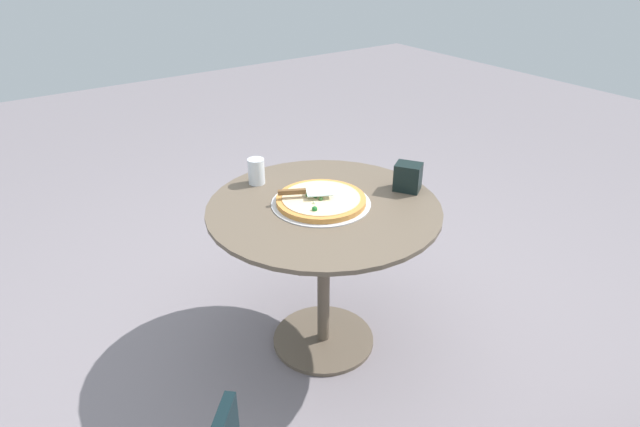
% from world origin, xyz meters
% --- Properties ---
extents(ground_plane, '(10.00, 10.00, 0.00)m').
position_xyz_m(ground_plane, '(0.00, 0.00, 0.00)').
color(ground_plane, gray).
extents(patio_table, '(0.92, 0.92, 0.69)m').
position_xyz_m(patio_table, '(0.00, 0.00, 0.53)').
color(patio_table, brown).
rests_on(patio_table, ground).
extents(pizza_on_tray, '(0.39, 0.39, 0.04)m').
position_xyz_m(pizza_on_tray, '(0.01, -0.02, 0.70)').
color(pizza_on_tray, silver).
rests_on(pizza_on_tray, patio_table).
extents(pizza_server, '(0.21, 0.14, 0.02)m').
position_xyz_m(pizza_server, '(0.05, -0.06, 0.74)').
color(pizza_server, silver).
rests_on(pizza_server, pizza_on_tray).
extents(drinking_cup, '(0.07, 0.07, 0.11)m').
position_xyz_m(drinking_cup, '(0.11, -0.33, 0.75)').
color(drinking_cup, white).
rests_on(drinking_cup, patio_table).
extents(napkin_dispenser, '(0.13, 0.13, 0.11)m').
position_xyz_m(napkin_dispenser, '(-0.37, 0.08, 0.75)').
color(napkin_dispenser, black).
rests_on(napkin_dispenser, patio_table).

